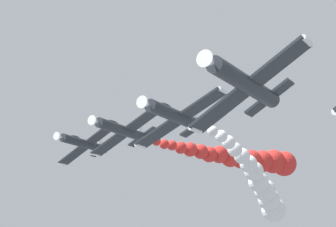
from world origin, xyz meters
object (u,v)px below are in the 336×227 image
Objects in this scene: airplane_right_inner at (176,116)px; airplane_left_outer at (122,130)px; airplane_left_inner at (245,83)px; airplane_right_outer at (84,143)px.

airplane_left_outer reaches higher than airplane_right_inner.
airplane_right_inner is at bearing 142.51° from airplane_left_outer.
airplane_left_outer reaches higher than airplane_left_inner.
airplane_right_inner reaches higher than airplane_left_inner.
airplane_left_inner is at bearing 136.13° from airplane_right_inner.
airplane_left_outer is (12.17, -9.33, 1.98)m from airplane_right_inner.
airplane_left_inner is at bearing 139.30° from airplane_left_outer.
airplane_left_outer is at bearing -37.49° from airplane_right_inner.
airplane_right_outer is (36.01, -29.40, 5.04)m from airplane_left_inner.
airplane_right_inner is at bearing 143.07° from airplane_right_outer.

